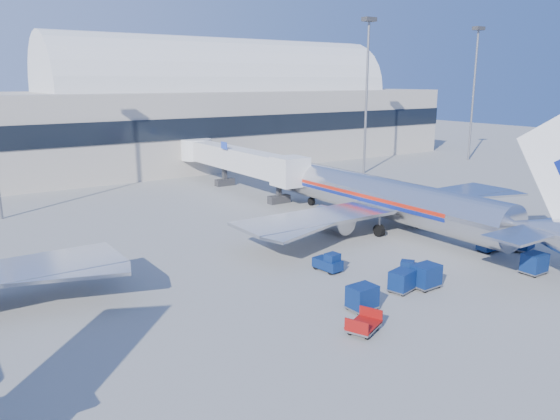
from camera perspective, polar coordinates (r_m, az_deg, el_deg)
ground at (r=43.14m, az=6.46°, el=-5.37°), size 260.00×260.00×0.00m
terminal at (r=88.03m, az=-25.75°, el=8.00°), size 170.00×28.15×21.00m
airliner_main at (r=52.18m, az=11.69°, el=1.08°), size 32.00×37.26×12.07m
jetbridge_near at (r=71.29m, az=-5.01°, el=5.39°), size 4.40×27.50×6.25m
mast_east at (r=83.24m, az=9.11°, el=13.92°), size 2.00×1.20×22.60m
mast_far_east at (r=101.95m, az=19.70°, el=13.21°), size 2.00×1.20×22.60m
barrier_near at (r=57.14m, az=19.00°, el=-0.87°), size 3.00×0.55×0.90m
barrier_mid at (r=59.76m, az=20.91°, el=-0.42°), size 3.00×0.55×0.90m
barrier_far at (r=62.45m, az=22.66°, el=-0.00°), size 3.00×0.55×0.90m
tug_lead at (r=40.35m, az=13.19°, el=-6.05°), size 2.33×2.08×1.37m
tug_right at (r=48.40m, az=21.10°, el=-3.28°), size 2.38×1.35×1.48m
tug_left at (r=40.75m, az=5.07°, el=-5.49°), size 1.37×2.34×1.45m
cart_train_a at (r=38.62m, az=15.01°, el=-6.64°), size 1.93×1.50×1.66m
cart_train_b at (r=37.60m, az=12.61°, el=-7.21°), size 1.92×1.62×1.47m
cart_train_c at (r=34.31m, az=8.59°, el=-8.99°), size 1.83×1.42×1.58m
cart_solo_near at (r=44.04m, az=25.04°, el=-5.05°), size 1.78×1.36×1.56m
cart_solo_far at (r=49.48m, az=24.03°, el=-2.90°), size 2.26×1.91×1.73m
cart_open_red at (r=31.63m, az=8.72°, el=-11.88°), size 2.48×2.16×0.55m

